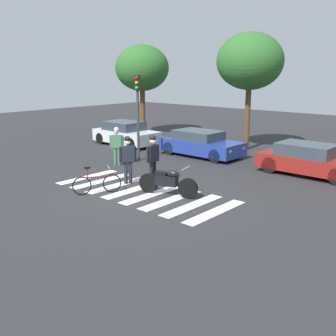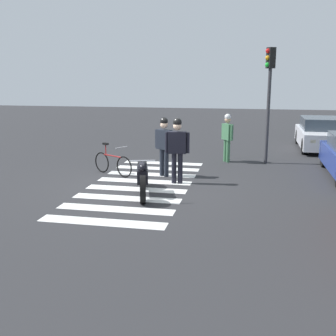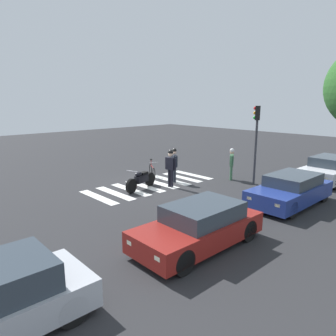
{
  "view_description": "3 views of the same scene",
  "coord_description": "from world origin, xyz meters",
  "px_view_note": "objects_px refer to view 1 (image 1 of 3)",
  "views": [
    {
      "loc": [
        9.83,
        -9.78,
        4.25
      ],
      "look_at": [
        0.33,
        1.0,
        0.76
      ],
      "focal_mm": 43.21,
      "sensor_mm": 36.0,
      "label": 1
    },
    {
      "loc": [
        11.05,
        3.02,
        3.04
      ],
      "look_at": [
        0.88,
        0.98,
        0.74
      ],
      "focal_mm": 43.99,
      "sensor_mm": 36.0,
      "label": 2
    },
    {
      "loc": [
        10.04,
        11.94,
        4.28
      ],
      "look_at": [
        0.3,
        1.58,
        1.18
      ],
      "focal_mm": 33.22,
      "sensor_mm": 36.0,
      "label": 3
    }
  ],
  "objects_px": {
    "leaning_bicycle": "(97,183)",
    "car_maroon_wagon": "(309,160)",
    "pedestrian_bystander": "(117,143)",
    "officer_on_foot": "(128,156)",
    "car_white_van": "(126,134)",
    "traffic_light_pole": "(138,104)",
    "car_blue_hatchback": "(201,144)",
    "police_motorcycle": "(168,182)",
    "officer_by_motorcycle": "(153,155)"
  },
  "relations": [
    {
      "from": "leaning_bicycle",
      "to": "traffic_light_pole",
      "type": "height_order",
      "value": "traffic_light_pole"
    },
    {
      "from": "leaning_bicycle",
      "to": "officer_by_motorcycle",
      "type": "height_order",
      "value": "officer_by_motorcycle"
    },
    {
      "from": "car_blue_hatchback",
      "to": "car_maroon_wagon",
      "type": "relative_size",
      "value": 1.02
    },
    {
      "from": "officer_on_foot",
      "to": "officer_by_motorcycle",
      "type": "bearing_deg",
      "value": 34.86
    },
    {
      "from": "pedestrian_bystander",
      "to": "traffic_light_pole",
      "type": "height_order",
      "value": "traffic_light_pole"
    },
    {
      "from": "police_motorcycle",
      "to": "officer_on_foot",
      "type": "height_order",
      "value": "officer_on_foot"
    },
    {
      "from": "leaning_bicycle",
      "to": "traffic_light_pole",
      "type": "relative_size",
      "value": 0.38
    },
    {
      "from": "leaning_bicycle",
      "to": "pedestrian_bystander",
      "type": "distance_m",
      "value": 4.45
    },
    {
      "from": "car_maroon_wagon",
      "to": "traffic_light_pole",
      "type": "bearing_deg",
      "value": -159.87
    },
    {
      "from": "leaning_bicycle",
      "to": "officer_by_motorcycle",
      "type": "bearing_deg",
      "value": 73.59
    },
    {
      "from": "officer_on_foot",
      "to": "traffic_light_pole",
      "type": "relative_size",
      "value": 0.46
    },
    {
      "from": "leaning_bicycle",
      "to": "car_blue_hatchback",
      "type": "distance_m",
      "value": 7.66
    },
    {
      "from": "leaning_bicycle",
      "to": "pedestrian_bystander",
      "type": "relative_size",
      "value": 0.86
    },
    {
      "from": "police_motorcycle",
      "to": "car_blue_hatchback",
      "type": "bearing_deg",
      "value": 117.37
    },
    {
      "from": "officer_on_foot",
      "to": "pedestrian_bystander",
      "type": "relative_size",
      "value": 1.05
    },
    {
      "from": "officer_on_foot",
      "to": "car_maroon_wagon",
      "type": "xyz_separation_m",
      "value": [
        4.67,
        5.85,
        -0.44
      ]
    },
    {
      "from": "officer_on_foot",
      "to": "car_maroon_wagon",
      "type": "relative_size",
      "value": 0.44
    },
    {
      "from": "police_motorcycle",
      "to": "traffic_light_pole",
      "type": "xyz_separation_m",
      "value": [
        -4.79,
        3.3,
        2.24
      ]
    },
    {
      "from": "car_white_van",
      "to": "traffic_light_pole",
      "type": "height_order",
      "value": "traffic_light_pole"
    },
    {
      "from": "pedestrian_bystander",
      "to": "car_blue_hatchback",
      "type": "relative_size",
      "value": 0.41
    },
    {
      "from": "officer_on_foot",
      "to": "car_white_van",
      "type": "bearing_deg",
      "value": 137.73
    },
    {
      "from": "leaning_bicycle",
      "to": "car_white_van",
      "type": "bearing_deg",
      "value": 131.1
    },
    {
      "from": "officer_on_foot",
      "to": "police_motorcycle",
      "type": "bearing_deg",
      "value": -3.53
    },
    {
      "from": "police_motorcycle",
      "to": "car_maroon_wagon",
      "type": "relative_size",
      "value": 0.52
    },
    {
      "from": "leaning_bicycle",
      "to": "officer_by_motorcycle",
      "type": "xyz_separation_m",
      "value": [
        0.64,
        2.19,
        0.75
      ]
    },
    {
      "from": "pedestrian_bystander",
      "to": "traffic_light_pole",
      "type": "xyz_separation_m",
      "value": [
        -0.02,
        1.38,
        1.71
      ]
    },
    {
      "from": "car_blue_hatchback",
      "to": "car_maroon_wagon",
      "type": "distance_m",
      "value": 5.67
    },
    {
      "from": "leaning_bicycle",
      "to": "car_white_van",
      "type": "xyz_separation_m",
      "value": [
        -6.31,
        7.24,
        0.28
      ]
    },
    {
      "from": "police_motorcycle",
      "to": "officer_on_foot",
      "type": "xyz_separation_m",
      "value": [
        -2.14,
        0.13,
        0.6
      ]
    },
    {
      "from": "car_white_van",
      "to": "car_maroon_wagon",
      "type": "relative_size",
      "value": 0.95
    },
    {
      "from": "leaning_bicycle",
      "to": "car_blue_hatchback",
      "type": "bearing_deg",
      "value": 98.63
    },
    {
      "from": "traffic_light_pole",
      "to": "officer_on_foot",
      "type": "bearing_deg",
      "value": -50.05
    },
    {
      "from": "officer_by_motorcycle",
      "to": "officer_on_foot",
      "type": "bearing_deg",
      "value": -145.14
    },
    {
      "from": "pedestrian_bystander",
      "to": "car_maroon_wagon",
      "type": "bearing_deg",
      "value": 29.11
    },
    {
      "from": "pedestrian_bystander",
      "to": "car_blue_hatchback",
      "type": "bearing_deg",
      "value": 68.54
    },
    {
      "from": "car_white_van",
      "to": "car_blue_hatchback",
      "type": "distance_m",
      "value": 5.18
    },
    {
      "from": "traffic_light_pole",
      "to": "car_blue_hatchback",
      "type": "bearing_deg",
      "value": 59.19
    },
    {
      "from": "leaning_bicycle",
      "to": "officer_on_foot",
      "type": "relative_size",
      "value": 0.82
    },
    {
      "from": "officer_by_motorcycle",
      "to": "car_blue_hatchback",
      "type": "relative_size",
      "value": 0.45
    },
    {
      "from": "police_motorcycle",
      "to": "pedestrian_bystander",
      "type": "relative_size",
      "value": 1.24
    },
    {
      "from": "pedestrian_bystander",
      "to": "car_blue_hatchback",
      "type": "height_order",
      "value": "pedestrian_bystander"
    },
    {
      "from": "leaning_bicycle",
      "to": "car_maroon_wagon",
      "type": "distance_m",
      "value": 8.75
    },
    {
      "from": "car_maroon_wagon",
      "to": "pedestrian_bystander",
      "type": "bearing_deg",
      "value": -150.89
    },
    {
      "from": "police_motorcycle",
      "to": "car_maroon_wagon",
      "type": "height_order",
      "value": "car_maroon_wagon"
    },
    {
      "from": "pedestrian_bystander",
      "to": "car_white_van",
      "type": "bearing_deg",
      "value": 132.77
    },
    {
      "from": "leaning_bicycle",
      "to": "car_maroon_wagon",
      "type": "xyz_separation_m",
      "value": [
        4.53,
        7.49,
        0.26
      ]
    },
    {
      "from": "leaning_bicycle",
      "to": "officer_on_foot",
      "type": "distance_m",
      "value": 1.79
    },
    {
      "from": "car_white_van",
      "to": "traffic_light_pole",
      "type": "distance_m",
      "value": 4.75
    },
    {
      "from": "pedestrian_bystander",
      "to": "car_white_van",
      "type": "relative_size",
      "value": 0.44
    },
    {
      "from": "pedestrian_bystander",
      "to": "car_white_van",
      "type": "height_order",
      "value": "pedestrian_bystander"
    }
  ]
}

